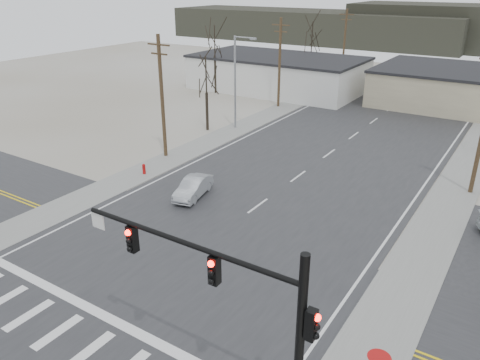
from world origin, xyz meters
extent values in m
plane|color=#BABAB6|center=(0.00, 0.00, 0.00)|extent=(140.00, 140.00, 0.00)
cube|color=#28282B|center=(0.00, 15.00, 0.02)|extent=(18.00, 110.00, 0.05)
cube|color=#28282B|center=(0.00, 0.00, 0.02)|extent=(90.00, 10.00, 0.04)
cube|color=gray|center=(-10.60, 20.00, 0.03)|extent=(3.00, 90.00, 0.06)
cube|color=gray|center=(10.60, 20.00, 0.03)|extent=(3.00, 90.00, 0.06)
cylinder|color=black|center=(9.80, -6.20, 3.60)|extent=(0.28, 0.28, 7.20)
cylinder|color=black|center=(5.60, -6.20, 6.20)|extent=(8.40, 0.18, 0.18)
cube|color=black|center=(6.80, -6.20, 5.60)|extent=(0.32, 0.30, 1.00)
cube|color=black|center=(3.30, -6.20, 5.60)|extent=(0.32, 0.30, 1.00)
sphere|color=#FF0C05|center=(6.80, -6.37, 5.92)|extent=(0.22, 0.22, 0.22)
sphere|color=#FF0C05|center=(3.30, -6.37, 5.92)|extent=(0.22, 0.22, 0.22)
cube|color=black|center=(10.10, -6.20, 5.00)|extent=(0.30, 0.30, 1.00)
cube|color=silver|center=(1.60, -6.20, 5.80)|extent=(0.60, 0.04, 0.60)
cylinder|color=#A50C0C|center=(-10.20, 8.00, 0.35)|extent=(0.24, 0.24, 0.70)
sphere|color=#A50C0C|center=(-10.20, 8.00, 0.75)|extent=(0.24, 0.24, 0.24)
cube|color=silver|center=(-16.00, 40.00, 2.10)|extent=(22.00, 12.00, 4.20)
cube|color=black|center=(-16.00, 40.00, 4.35)|extent=(22.30, 12.30, 0.30)
cylinder|color=#4D3824|center=(-11.50, 12.00, 5.00)|extent=(0.30, 0.30, 10.00)
cube|color=#4D3824|center=(-11.50, 12.00, 9.20)|extent=(2.20, 0.12, 0.12)
cube|color=#4D3824|center=(-11.50, 12.00, 8.50)|extent=(1.60, 0.12, 0.12)
cylinder|color=#4D3824|center=(-11.50, 32.00, 5.00)|extent=(0.30, 0.30, 10.00)
cube|color=#4D3824|center=(-11.50, 32.00, 9.20)|extent=(2.20, 0.12, 0.12)
cube|color=#4D3824|center=(-11.50, 32.00, 8.50)|extent=(1.60, 0.12, 0.12)
cylinder|color=#4D3824|center=(-11.50, 52.00, 5.00)|extent=(0.30, 0.30, 10.00)
cube|color=#4D3824|center=(-11.50, 52.00, 9.20)|extent=(2.20, 0.12, 0.12)
cube|color=#4D3824|center=(-11.50, 52.00, 8.50)|extent=(1.60, 0.12, 0.12)
cylinder|color=gray|center=(-11.00, 22.00, 4.50)|extent=(0.20, 0.20, 9.00)
cylinder|color=gray|center=(-10.00, 22.00, 8.90)|extent=(2.00, 0.12, 0.12)
cube|color=gray|center=(-9.00, 22.00, 8.85)|extent=(0.60, 0.25, 0.18)
cylinder|color=black|center=(-13.00, 20.00, 1.88)|extent=(0.28, 0.28, 3.75)
cylinder|color=black|center=(-13.00, 20.00, 5.25)|extent=(0.14, 0.14, 3.75)
cylinder|color=black|center=(-14.00, 46.00, 2.25)|extent=(0.28, 0.28, 4.50)
cylinder|color=black|center=(-14.00, 46.00, 6.30)|extent=(0.14, 0.14, 4.50)
cylinder|color=black|center=(-22.00, 34.00, 2.25)|extent=(0.28, 0.28, 4.50)
cylinder|color=black|center=(-22.00, 34.00, 6.30)|extent=(0.14, 0.14, 4.50)
cube|color=#333026|center=(-35.00, 92.00, 3.50)|extent=(70.00, 18.00, 7.00)
imported|color=#92969C|center=(-4.52, 6.88, 0.70)|extent=(2.18, 4.15, 1.30)
imported|color=black|center=(5.96, 45.31, 0.87)|extent=(2.98, 5.90, 1.64)
imported|color=black|center=(-7.32, 54.26, 0.70)|extent=(2.14, 4.02, 1.30)
camera|label=1|loc=(14.06, -16.00, 13.88)|focal=35.00mm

